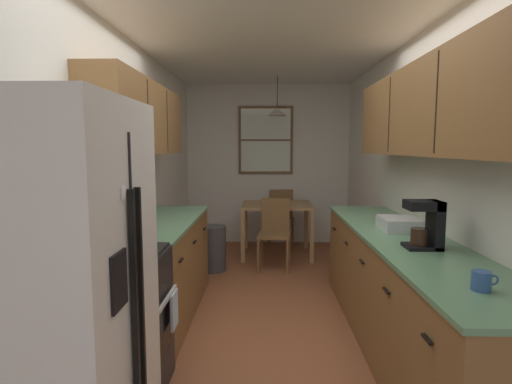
{
  "coord_description": "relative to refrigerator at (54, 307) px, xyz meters",
  "views": [
    {
      "loc": [
        -0.05,
        -2.94,
        1.57
      ],
      "look_at": [
        -0.14,
        1.22,
        1.1
      ],
      "focal_mm": 28.32,
      "sensor_mm": 36.0,
      "label": 1
    }
  ],
  "objects": [
    {
      "name": "wall_left",
      "position": [
        -0.4,
        2.29,
        0.39
      ],
      "size": [
        0.1,
        9.0,
        2.55
      ],
      "primitive_type": "cube",
      "color": "white",
      "rests_on": "ground"
    },
    {
      "name": "microwave_over_range",
      "position": [
        -0.16,
        0.73,
        0.75
      ],
      "size": [
        0.39,
        0.58,
        0.31
      ],
      "color": "white"
    },
    {
      "name": "wall_right",
      "position": [
        2.3,
        2.29,
        0.39
      ],
      "size": [
        0.1,
        9.0,
        2.55
      ],
      "primitive_type": "cube",
      "color": "white",
      "rests_on": "ground"
    },
    {
      "name": "coffee_maker",
      "position": [
        1.97,
        0.98,
        0.18
      ],
      "size": [
        0.22,
        0.18,
        0.32
      ],
      "color": "black",
      "rests_on": "counter_right"
    },
    {
      "name": "upper_cabinets_right",
      "position": [
        2.09,
        1.3,
        0.95
      ],
      "size": [
        0.33,
        2.79,
        0.66
      ],
      "color": "brown"
    },
    {
      "name": "counter_left",
      "position": [
        -0.05,
        1.96,
        -0.43
      ],
      "size": [
        0.64,
        1.83,
        0.9
      ],
      "color": "brown",
      "rests_on": "ground"
    },
    {
      "name": "table_serving_bowl",
      "position": [
        1.02,
        4.09,
        -0.1
      ],
      "size": [
        0.19,
        0.19,
        0.06
      ],
      "primitive_type": "cylinder",
      "color": "silver",
      "rests_on": "dining_table"
    },
    {
      "name": "upper_cabinets_left",
      "position": [
        -0.19,
        1.91,
        0.93
      ],
      "size": [
        0.33,
        1.91,
        0.62
      ],
      "color": "brown"
    },
    {
      "name": "dish_towel",
      "position": [
        0.31,
        0.89,
        -0.38
      ],
      "size": [
        0.02,
        0.16,
        0.24
      ],
      "primitive_type": "cube",
      "color": "silver"
    },
    {
      "name": "trash_bin",
      "position": [
        0.25,
        3.34,
        -0.6
      ],
      "size": [
        0.33,
        0.33,
        0.57
      ],
      "primitive_type": "cylinder",
      "color": "#3F3F42",
      "rests_on": "ground"
    },
    {
      "name": "dining_chair_far",
      "position": [
        1.15,
        4.71,
        -0.38
      ],
      "size": [
        0.45,
        0.45,
        0.9
      ],
      "color": "brown",
      "rests_on": "ground"
    },
    {
      "name": "ground_plane",
      "position": [
        0.95,
        2.29,
        -0.88
      ],
      "size": [
        12.0,
        12.0,
        0.0
      ],
      "primitive_type": "plane",
      "color": "brown"
    },
    {
      "name": "stove_range",
      "position": [
        -0.04,
        0.73,
        -0.41
      ],
      "size": [
        0.66,
        0.63,
        1.1
      ],
      "color": "black",
      "rests_on": "ground"
    },
    {
      "name": "pendant_light",
      "position": [
        1.07,
        4.09,
        1.17
      ],
      "size": [
        0.28,
        0.28,
        0.55
      ],
      "color": "black"
    },
    {
      "name": "wall_back",
      "position": [
        0.95,
        4.94,
        0.39
      ],
      "size": [
        4.4,
        0.1,
        2.55
      ],
      "primitive_type": "cube",
      "color": "white",
      "rests_on": "ground"
    },
    {
      "name": "mug_by_coffeemaker",
      "position": [
        1.91,
        0.19,
        0.06
      ],
      "size": [
        0.12,
        0.09,
        0.09
      ],
      "color": "#335999",
      "rests_on": "counter_right"
    },
    {
      "name": "dish_rack",
      "position": [
        1.98,
        1.56,
        0.07
      ],
      "size": [
        0.28,
        0.34,
        0.1
      ],
      "primitive_type": "cube",
      "color": "silver",
      "rests_on": "counter_right"
    },
    {
      "name": "dining_chair_near",
      "position": [
        1.03,
        3.46,
        -0.38
      ],
      "size": [
        0.44,
        0.44,
        0.9
      ],
      "color": "brown",
      "rests_on": "ground"
    },
    {
      "name": "storage_canister",
      "position": [
        -0.05,
        1.22,
        0.1
      ],
      "size": [
        0.12,
        0.12,
        0.16
      ],
      "color": "red",
      "rests_on": "counter_left"
    },
    {
      "name": "back_window",
      "position": [
        0.92,
        4.87,
        0.79
      ],
      "size": [
        0.87,
        0.05,
        1.08
      ],
      "color": "brown"
    },
    {
      "name": "refrigerator",
      "position": [
        0.0,
        0.0,
        0.0
      ],
      "size": [
        0.72,
        0.79,
        1.77
      ],
      "color": "white",
      "rests_on": "ground"
    },
    {
      "name": "ceiling_slab",
      "position": [
        0.95,
        2.29,
        1.71
      ],
      "size": [
        4.4,
        9.0,
        0.08
      ],
      "primitive_type": "cube",
      "color": "white"
    },
    {
      "name": "counter_right",
      "position": [
        1.95,
        1.35,
        -0.43
      ],
      "size": [
        0.64,
        3.11,
        0.9
      ],
      "color": "brown",
      "rests_on": "ground"
    },
    {
      "name": "dining_table",
      "position": [
        1.07,
        4.09,
        -0.24
      ],
      "size": [
        0.99,
        0.84,
        0.75
      ],
      "color": "#A87F51",
      "rests_on": "ground"
    }
  ]
}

